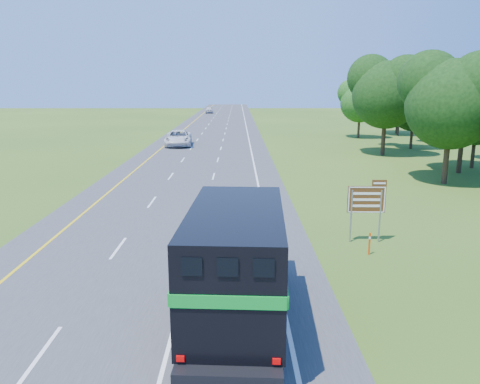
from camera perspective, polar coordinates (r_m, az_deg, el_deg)
The scene contains 7 objects.
road at distance 60.84m, azimuth -3.98°, elevation 5.69°, with size 15.00×260.00×0.04m, color #38383A.
lane_markings at distance 60.84m, azimuth -3.98°, elevation 5.71°, with size 11.15×260.00×0.01m.
horse_truck at distance 15.20m, azimuth -0.34°, elevation -8.23°, with size 3.28×9.15×3.99m.
white_suv at distance 60.70m, azimuth -7.52°, elevation 6.54°, with size 3.24×7.02×1.95m, color silver.
far_car at distance 130.89m, azimuth -3.78°, elevation 9.96°, with size 2.11×5.26×1.79m, color #B0B0B7.
exit_sign at distance 23.75m, azimuth 15.23°, elevation -1.19°, with size 1.87×0.12×3.17m.
delineator at distance 22.42m, azimuth 15.51°, elevation -6.01°, with size 0.09×0.05×1.06m.
Camera 1 is at (3.89, -10.24, 7.66)m, focal length 35.00 mm.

